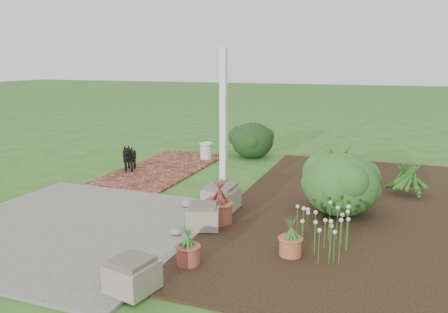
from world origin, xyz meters
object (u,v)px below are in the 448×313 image
(cream_ceramic_urn, at_px, (206,151))
(black_dog, at_px, (129,156))
(evergreen_shrub, at_px, (341,183))
(stone_trough_near, at_px, (132,276))

(cream_ceramic_urn, bearing_deg, black_dog, -123.52)
(cream_ceramic_urn, height_order, evergreen_shrub, evergreen_shrub)
(stone_trough_near, distance_m, black_dog, 5.02)
(black_dog, height_order, cream_ceramic_urn, black_dog)
(stone_trough_near, xyz_separation_m, evergreen_shrub, (1.70, 3.10, 0.32))
(cream_ceramic_urn, xyz_separation_m, evergreen_shrub, (3.34, -2.74, 0.28))
(stone_trough_near, bearing_deg, cream_ceramic_urn, 105.69)
(cream_ceramic_urn, bearing_deg, stone_trough_near, -74.31)
(stone_trough_near, xyz_separation_m, cream_ceramic_urn, (-1.64, 5.84, 0.04))
(black_dog, relative_size, evergreen_shrub, 0.53)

